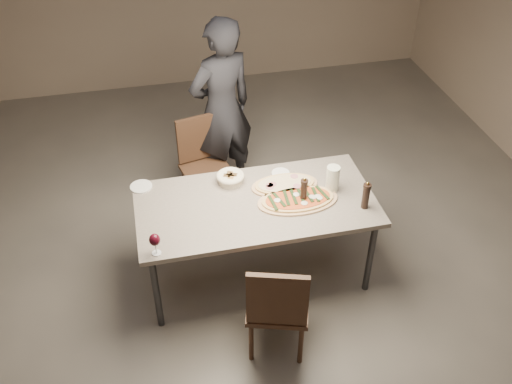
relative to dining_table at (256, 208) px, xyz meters
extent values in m
plane|color=#625B54|center=(0.00, 0.00, -0.69)|extent=(7.00, 7.00, 0.00)
cube|color=gray|center=(0.00, 0.00, 0.04)|extent=(1.80, 0.90, 0.04)
cylinder|color=#333335|center=(-0.82, -0.37, -0.34)|extent=(0.05, 0.05, 0.71)
cylinder|color=#333335|center=(0.82, -0.37, -0.34)|extent=(0.05, 0.05, 0.71)
cylinder|color=#333335|center=(-0.82, 0.37, -0.34)|extent=(0.05, 0.05, 0.71)
cylinder|color=#333335|center=(0.82, 0.37, -0.34)|extent=(0.05, 0.05, 0.71)
ellipsoid|color=white|center=(0.41, -0.07, 0.10)|extent=(0.05, 0.05, 0.01)
ellipsoid|color=white|center=(0.15, -0.05, 0.10)|extent=(0.05, 0.05, 0.01)
ellipsoid|color=white|center=(0.31, -0.02, 0.10)|extent=(0.05, 0.05, 0.01)
ellipsoid|color=white|center=(0.46, -0.08, 0.10)|extent=(0.05, 0.05, 0.01)
ellipsoid|color=white|center=(0.34, -0.13, 0.10)|extent=(0.05, 0.05, 0.01)
ellipsoid|color=white|center=(0.47, -0.10, 0.10)|extent=(0.05, 0.05, 0.01)
ellipsoid|color=white|center=(0.42, -0.08, 0.10)|extent=(0.05, 0.05, 0.01)
cube|color=#1F3416|center=(0.11, -0.07, 0.09)|extent=(0.04, 0.18, 0.01)
cube|color=#1F3416|center=(0.17, -0.05, 0.09)|extent=(0.07, 0.18, 0.01)
cube|color=#1F3416|center=(0.22, -0.04, 0.09)|extent=(0.04, 0.18, 0.01)
cube|color=#1F3416|center=(0.28, -0.05, 0.09)|extent=(0.03, 0.18, 0.01)
cube|color=#1F3416|center=(0.34, -0.05, 0.09)|extent=(0.03, 0.18, 0.01)
cube|color=#1F3416|center=(0.39, -0.04, 0.09)|extent=(0.04, 0.18, 0.01)
cube|color=#1F3416|center=(0.45, -0.05, 0.09)|extent=(0.03, 0.18, 0.01)
cube|color=#1F3416|center=(0.51, -0.04, 0.09)|extent=(0.07, 0.18, 0.01)
cylinder|color=#BF7679|center=(0.13, 0.11, 0.09)|extent=(0.06, 0.06, 0.00)
cylinder|color=#BF7679|center=(0.36, 0.21, 0.09)|extent=(0.06, 0.06, 0.00)
cylinder|color=#BF7679|center=(0.17, 0.15, 0.09)|extent=(0.06, 0.06, 0.00)
cylinder|color=#BF7679|center=(0.34, 0.08, 0.09)|extent=(0.06, 0.06, 0.00)
cylinder|color=#BF7679|center=(0.14, 0.14, 0.09)|extent=(0.06, 0.06, 0.00)
cylinder|color=beige|center=(-0.14, 0.29, 0.09)|extent=(0.19, 0.19, 0.07)
torus|color=beige|center=(-0.14, 0.29, 0.12)|extent=(0.22, 0.22, 0.03)
cube|color=#AF7C47|center=(-0.12, 0.29, 0.11)|extent=(0.07, 0.07, 0.04)
cube|color=#AF7C47|center=(-0.14, 0.31, 0.11)|extent=(0.07, 0.07, 0.04)
cube|color=#AF7C47|center=(-0.17, 0.29, 0.11)|extent=(0.07, 0.07, 0.04)
cube|color=#AF7C47|center=(-0.14, 0.26, 0.11)|extent=(0.07, 0.07, 0.04)
cylinder|color=white|center=(0.27, 0.30, 0.07)|extent=(0.14, 0.14, 0.02)
cylinder|color=#B5BC45|center=(0.27, 0.30, 0.07)|extent=(0.10, 0.10, 0.00)
cylinder|color=black|center=(0.35, -0.07, 0.15)|extent=(0.05, 0.05, 0.18)
cylinder|color=black|center=(0.35, -0.07, 0.25)|extent=(0.06, 0.06, 0.02)
sphere|color=gold|center=(0.35, -0.07, 0.27)|extent=(0.02, 0.02, 0.02)
cylinder|color=black|center=(0.77, -0.23, 0.15)|extent=(0.05, 0.05, 0.19)
cylinder|color=black|center=(0.77, -0.23, 0.26)|extent=(0.06, 0.06, 0.02)
sphere|color=gold|center=(0.77, -0.23, 0.28)|extent=(0.02, 0.02, 0.02)
cylinder|color=silver|center=(0.60, 0.02, 0.16)|extent=(0.10, 0.10, 0.21)
cylinder|color=silver|center=(-0.78, -0.38, 0.06)|extent=(0.06, 0.06, 0.01)
cylinder|color=silver|center=(-0.78, -0.38, 0.10)|extent=(0.01, 0.01, 0.08)
ellipsoid|color=#400915|center=(-0.78, -0.38, 0.18)|extent=(0.08, 0.08, 0.09)
cylinder|color=white|center=(-0.83, 0.38, 0.06)|extent=(0.17, 0.17, 0.01)
cube|color=#3F281A|center=(-0.01, -0.71, -0.28)|extent=(0.53, 0.53, 0.04)
cylinder|color=#3F281A|center=(-0.22, -0.82, -0.50)|extent=(0.03, 0.03, 0.39)
cylinder|color=#3F281A|center=(0.11, -0.92, -0.50)|extent=(0.03, 0.03, 0.39)
cylinder|color=#3F281A|center=(-0.12, -0.49, -0.50)|extent=(0.03, 0.03, 0.39)
cylinder|color=#3F281A|center=(0.21, -0.59, -0.50)|extent=(0.03, 0.03, 0.39)
cube|color=#3F281A|center=(-0.06, -0.89, -0.02)|extent=(0.40, 0.15, 0.44)
cube|color=#3F281A|center=(-0.24, 0.92, -0.28)|extent=(0.50, 0.50, 0.04)
cylinder|color=#3F281A|center=(-0.11, 1.12, -0.50)|extent=(0.03, 0.03, 0.39)
cylinder|color=#3F281A|center=(-0.45, 1.05, -0.50)|extent=(0.03, 0.03, 0.39)
cylinder|color=#3F281A|center=(-0.04, 0.79, -0.50)|extent=(0.03, 0.03, 0.39)
cylinder|color=#3F281A|center=(-0.37, 0.72, -0.50)|extent=(0.03, 0.03, 0.39)
cube|color=#3F281A|center=(-0.28, 1.11, -0.03)|extent=(0.40, 0.12, 0.44)
imported|color=black|center=(-0.04, 1.22, 0.17)|extent=(0.74, 0.62, 1.73)
camera|label=1|loc=(-0.73, -3.22, 2.78)|focal=40.00mm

